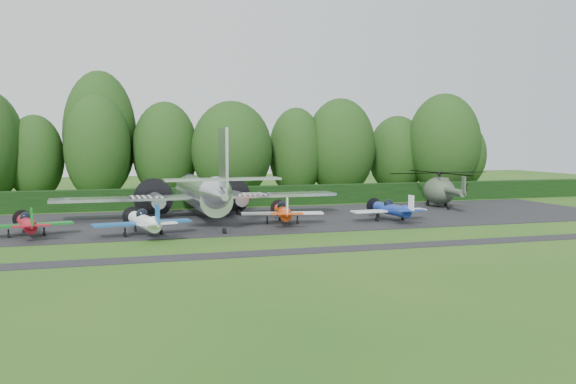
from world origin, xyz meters
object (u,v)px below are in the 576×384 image
object	(u,v)px
light_plane_red	(27,223)
helicopter	(440,188)
transport_plane	(202,194)
light_plane_blue	(391,209)
sign_board	(438,191)
light_plane_orange	(283,212)
light_plane_white	(144,221)

from	to	relation	value
light_plane_red	helicopter	bearing A→B (deg)	24.85
transport_plane	light_plane_blue	xyz separation A→B (m)	(14.66, -6.19, -1.17)
light_plane_red	sign_board	world-z (taller)	light_plane_red
light_plane_orange	helicopter	world-z (taller)	helicopter
light_plane_red	light_plane_blue	distance (m)	27.97
helicopter	transport_plane	bearing A→B (deg)	173.60
sign_board	light_plane_blue	bearing A→B (deg)	-122.58
light_plane_red	light_plane_orange	xyz separation A→B (m)	(18.81, 1.22, 0.05)
transport_plane	helicopter	bearing A→B (deg)	6.81
transport_plane	helicopter	xyz separation A→B (m)	(24.36, 2.73, -0.30)
transport_plane	light_plane_red	distance (m)	14.92
light_plane_orange	light_plane_blue	bearing A→B (deg)	-15.56
light_plane_red	helicopter	xyz separation A→B (m)	(37.66, 9.38, 0.91)
light_plane_white	light_plane_blue	bearing A→B (deg)	17.19
light_plane_white	light_plane_orange	size ratio (longest dim) A/B	1.05
light_plane_white	light_plane_blue	xyz separation A→B (m)	(20.17, 2.48, -0.06)
helicopter	light_plane_blue	bearing A→B (deg)	-150.19
light_plane_orange	light_plane_red	bearing A→B (deg)	172.89
transport_plane	light_plane_blue	world-z (taller)	transport_plane
helicopter	sign_board	xyz separation A→B (m)	(2.68, 4.96, -0.77)
transport_plane	light_plane_blue	size ratio (longest dim) A/B	3.62
sign_board	light_plane_orange	bearing A→B (deg)	-139.50
transport_plane	light_plane_blue	distance (m)	15.96
light_plane_orange	helicopter	size ratio (longest dim) A/B	0.53
helicopter	sign_board	bearing A→B (deg)	48.81
light_plane_white	sign_board	xyz separation A→B (m)	(32.55, 16.35, 0.04)
light_plane_red	helicopter	world-z (taller)	helicopter
helicopter	sign_board	distance (m)	5.69
light_plane_blue	sign_board	xyz separation A→B (m)	(12.38, 13.87, 0.10)
light_plane_white	light_plane_blue	distance (m)	20.32
light_plane_white	sign_board	world-z (taller)	light_plane_white
transport_plane	helicopter	size ratio (longest dim) A/B	1.91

